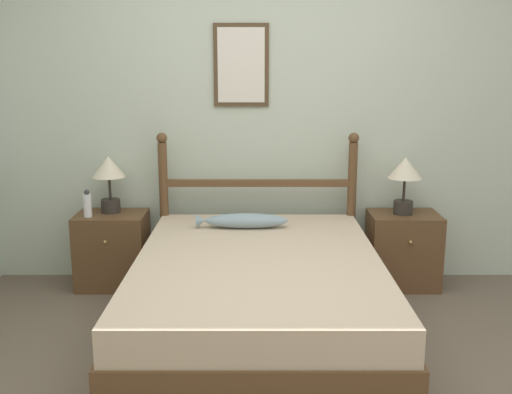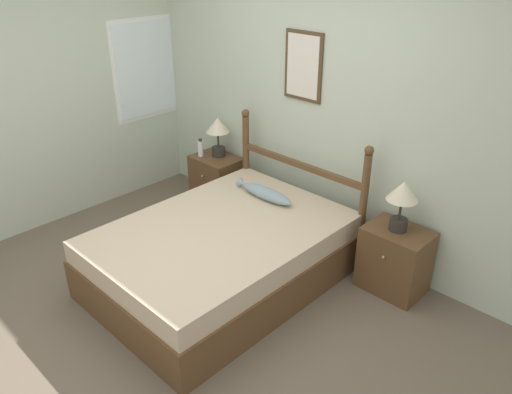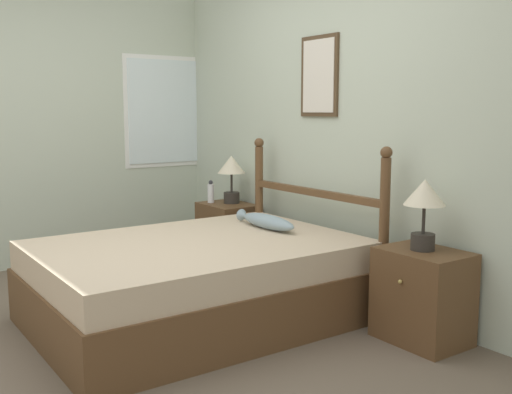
{
  "view_description": "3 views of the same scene",
  "coord_description": "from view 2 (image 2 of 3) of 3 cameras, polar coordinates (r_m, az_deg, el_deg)",
  "views": [
    {
      "loc": [
        -0.1,
        -2.76,
        1.63
      ],
      "look_at": [
        -0.11,
        0.95,
        0.8
      ],
      "focal_mm": 42.0,
      "sensor_mm": 36.0,
      "label": 1
    },
    {
      "loc": [
        2.52,
        -1.72,
        2.56
      ],
      "look_at": [
        -0.04,
        0.93,
        0.68
      ],
      "focal_mm": 35.0,
      "sensor_mm": 36.0,
      "label": 2
    },
    {
      "loc": [
        3.21,
        -1.28,
        1.36
      ],
      "look_at": [
        -0.03,
        0.99,
        0.79
      ],
      "focal_mm": 42.0,
      "sensor_mm": 36.0,
      "label": 3
    }
  ],
  "objects": [
    {
      "name": "wall_left",
      "position": [
        5.13,
        -24.88,
        10.05
      ],
      "size": [
        0.08,
        6.4,
        2.55
      ],
      "color": "beige",
      "rests_on": "ground_plane"
    },
    {
      "name": "nightstand_right",
      "position": [
        4.22,
        15.57,
        -6.91
      ],
      "size": [
        0.5,
        0.4,
        0.55
      ],
      "color": "brown",
      "rests_on": "ground_plane"
    },
    {
      "name": "headboard",
      "position": [
        4.6,
        4.96,
        2.11
      ],
      "size": [
        1.46,
        0.08,
        1.14
      ],
      "color": "brown",
      "rests_on": "ground_plane"
    },
    {
      "name": "nightstand_left",
      "position": [
        5.39,
        -4.5,
        1.84
      ],
      "size": [
        0.5,
        0.4,
        0.55
      ],
      "color": "brown",
      "rests_on": "ground_plane"
    },
    {
      "name": "table_lamp_right",
      "position": [
        3.95,
        16.38,
        0.02
      ],
      "size": [
        0.24,
        0.24,
        0.42
      ],
      "color": "#2D2823",
      "rests_on": "nightstand_right"
    },
    {
      "name": "bed",
      "position": [
        4.16,
        -3.92,
        -6.61
      ],
      "size": [
        1.45,
        2.02,
        0.53
      ],
      "color": "brown",
      "rests_on": "ground_plane"
    },
    {
      "name": "fish_pillow",
      "position": [
        4.44,
        1.03,
        0.47
      ],
      "size": [
        0.63,
        0.15,
        0.1
      ],
      "color": "#8499A3",
      "rests_on": "bed"
    },
    {
      "name": "bottle",
      "position": [
        5.29,
        -6.35,
        5.6
      ],
      "size": [
        0.06,
        0.06,
        0.2
      ],
      "color": "white",
      "rests_on": "nightstand_left"
    },
    {
      "name": "ground_plane",
      "position": [
        3.98,
        -9.14,
        -13.44
      ],
      "size": [
        16.0,
        16.0,
        0.0
      ],
      "primitive_type": "plane",
      "color": "brown"
    },
    {
      "name": "wall_back",
      "position": [
        4.46,
        7.69,
        10.05
      ],
      "size": [
        6.4,
        0.08,
        2.55
      ],
      "color": "beige",
      "rests_on": "ground_plane"
    },
    {
      "name": "table_lamp_left",
      "position": [
        5.21,
        -4.39,
        7.67
      ],
      "size": [
        0.24,
        0.24,
        0.42
      ],
      "color": "#2D2823",
      "rests_on": "nightstand_left"
    }
  ]
}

